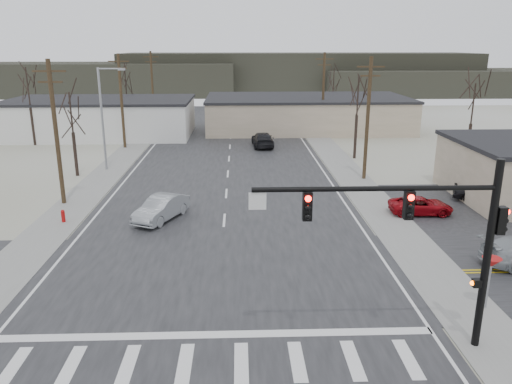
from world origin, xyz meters
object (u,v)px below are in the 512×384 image
Objects in this scene: traffic_signal_mast at (437,230)px; fire_hydrant at (63,216)px; car_far_b at (226,118)px; car_parked_red at (421,206)px; car_parked_dark_a at (487,192)px; car_far_a at (263,139)px; sedan_crossing at (161,208)px.

traffic_signal_mast reaches higher than fire_hydrant.
car_parked_red is (13.90, -41.06, -0.13)m from car_far_b.
car_parked_dark_a reaches higher than car_far_b.
car_far_b is at bearing 98.87° from traffic_signal_mast.
traffic_signal_mast reaches higher than car_far_b.
car_far_b is (-4.47, 17.86, -0.08)m from car_far_a.
car_far_b is at bearing 110.38° from sedan_crossing.
sedan_crossing is at bearing 120.88° from car_parked_dark_a.
sedan_crossing is at bearing 129.42° from traffic_signal_mast.
sedan_crossing is 1.12× the size of car_parked_red.
car_far_a is 1.21× the size of car_parked_dark_a.
car_parked_red is (17.07, 0.52, -0.20)m from sedan_crossing.
car_far_a is at bearing 96.39° from traffic_signal_mast.
car_far_b reaches higher than fire_hydrant.
car_parked_red is at bearing -69.52° from car_far_b.
car_far_a reaches higher than car_parked_red.
fire_hydrant is 0.16× the size of car_far_a.
car_far_b is (3.17, 41.58, -0.07)m from sedan_crossing.
car_far_a reaches higher than fire_hydrant.
car_far_a is 25.65m from car_parked_dark_a.
car_parked_dark_a is at bearing 32.11° from sedan_crossing.
fire_hydrant is at bearing 93.64° from car_parked_red.
traffic_signal_mast is 19.17m from sedan_crossing.
traffic_signal_mast is at bearing 162.70° from car_parked_red.
car_parked_dark_a is at bearing 6.40° from fire_hydrant.
car_parked_red is 6.10m from car_parked_dark_a.
car_far_b is at bearing -78.66° from car_far_a.
car_far_b is at bearing 20.33° from car_parked_red.
traffic_signal_mast is 2.00× the size of car_parked_dark_a.
car_parked_red is at bearing 109.40° from car_far_a.
car_far_a is at bearing 23.75° from car_parked_red.
sedan_crossing is 22.86m from car_parked_dark_a.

